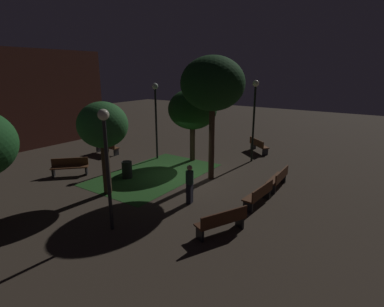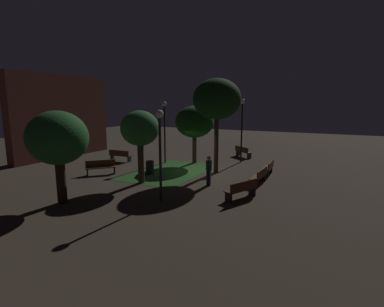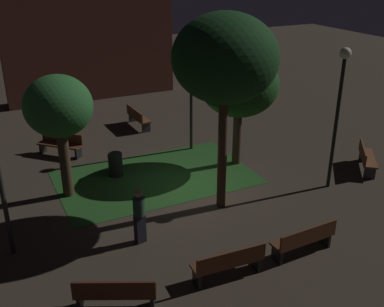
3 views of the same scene
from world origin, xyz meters
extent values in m
plane|color=#3D3328|center=(0.00, 0.00, 0.00)|extent=(60.00, 60.00, 0.00)
cube|color=#23511E|center=(-0.68, 1.16, 0.01)|extent=(6.74, 4.15, 0.01)
cube|color=#512D19|center=(-1.13, -4.66, 0.45)|extent=(1.82, 0.57, 0.06)
cube|color=#512D19|center=(-1.14, -4.87, 0.68)|extent=(1.80, 0.15, 0.40)
cube|color=black|center=(-1.92, -4.62, 0.21)|extent=(0.10, 0.39, 0.42)
cube|color=black|center=(-0.33, -4.70, 0.21)|extent=(0.10, 0.39, 0.42)
cube|color=#512D19|center=(1.13, -4.66, 0.45)|extent=(1.82, 0.55, 0.06)
cube|color=#512D19|center=(1.13, -4.87, 0.68)|extent=(1.80, 0.13, 0.40)
cube|color=black|center=(0.33, -4.69, 0.21)|extent=(0.09, 0.39, 0.42)
cube|color=black|center=(1.93, -4.63, 0.21)|extent=(0.09, 0.39, 0.42)
cube|color=brown|center=(6.54, -1.56, 0.45)|extent=(1.50, 1.70, 0.06)
cube|color=brown|center=(6.38, -1.42, 0.68)|extent=(1.18, 1.44, 0.40)
cube|color=#2D2D33|center=(7.04, -0.93, 0.21)|extent=(0.35, 0.30, 0.42)
cube|color=#2D2D33|center=(6.04, -2.18, 0.21)|extent=(0.35, 0.30, 0.42)
cube|color=brown|center=(0.57, 6.36, 0.45)|extent=(0.56, 1.82, 0.06)
cube|color=brown|center=(0.36, 6.35, 0.68)|extent=(0.14, 1.80, 0.40)
cube|color=#2D2D33|center=(0.54, 7.16, 0.21)|extent=(0.39, 0.10, 0.42)
cube|color=#2D2D33|center=(0.61, 5.56, 0.21)|extent=(0.39, 0.10, 0.42)
cube|color=#512D19|center=(-3.32, 4.59, 0.45)|extent=(1.62, 1.60, 0.06)
cube|color=#512D19|center=(-3.17, 4.74, 0.68)|extent=(1.33, 1.30, 0.40)
cube|color=black|center=(-2.74, 4.04, 0.21)|extent=(0.33, 0.33, 0.42)
cube|color=black|center=(-3.89, 5.15, 0.21)|extent=(0.33, 0.33, 0.42)
cube|color=#422314|center=(-3.86, -4.53, 0.45)|extent=(1.83, 1.20, 0.06)
cube|color=#422314|center=(-3.95, -4.72, 0.68)|extent=(1.65, 0.82, 0.40)
cube|color=black|center=(-4.59, -4.19, 0.21)|extent=(0.24, 0.38, 0.42)
cube|color=black|center=(-3.14, -4.87, 0.21)|extent=(0.24, 0.38, 0.42)
cylinder|color=#2D2116|center=(-7.96, 2.38, 1.10)|extent=(0.41, 0.41, 2.20)
ellipsoid|color=#1E5623|center=(-7.96, 2.38, 2.90)|extent=(2.55, 2.55, 2.32)
cylinder|color=#423021|center=(0.44, -1.56, 1.91)|extent=(0.28, 0.28, 3.81)
ellipsoid|color=#143816|center=(0.44, -1.56, 4.63)|extent=(2.98, 2.98, 2.51)
cylinder|color=#423021|center=(-3.72, 1.22, 1.23)|extent=(0.35, 0.35, 2.47)
ellipsoid|color=#28662D|center=(-3.72, 1.22, 3.04)|extent=(2.09, 2.09, 1.91)
cylinder|color=#38281C|center=(2.50, 0.99, 1.14)|extent=(0.31, 0.31, 2.28)
ellipsoid|color=#194719|center=(2.50, 0.99, 3.05)|extent=(2.82, 2.82, 2.31)
cylinder|color=black|center=(1.59, 2.98, 2.09)|extent=(0.12, 0.12, 4.18)
sphere|color=white|center=(1.59, 2.98, 4.33)|extent=(0.36, 0.36, 0.36)
cylinder|color=black|center=(4.35, -2.00, 2.18)|extent=(0.12, 0.12, 4.36)
sphere|color=#F2EDCC|center=(4.35, -2.00, 4.51)|extent=(0.36, 0.36, 0.36)
cylinder|color=black|center=(-5.72, -1.35, 1.88)|extent=(0.12, 0.12, 3.75)
sphere|color=#F2EDCC|center=(-5.72, -1.35, 3.90)|extent=(0.36, 0.36, 0.36)
cylinder|color=black|center=(-1.89, 1.93, 0.43)|extent=(0.50, 0.50, 0.85)
cube|color=black|center=(-2.51, -2.33, 0.42)|extent=(0.31, 0.25, 0.84)
cylinder|color=#233D33|center=(-2.51, -2.33, 1.10)|extent=(0.32, 0.32, 0.52)
sphere|color=tan|center=(-2.51, -2.33, 1.50)|extent=(0.22, 0.22, 0.22)
cube|color=brown|center=(-0.05, 11.73, 3.30)|extent=(8.98, 0.80, 6.61)
camera|label=1|loc=(-11.70, -8.80, 5.22)|focal=28.07mm
camera|label=2|loc=(-16.24, -8.21, 4.33)|focal=26.78mm
camera|label=3|loc=(-5.83, -12.45, 7.23)|focal=42.83mm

